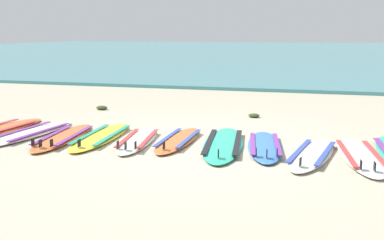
{
  "coord_description": "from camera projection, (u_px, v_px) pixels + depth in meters",
  "views": [
    {
      "loc": [
        1.84,
        -6.87,
        1.75
      ],
      "look_at": [
        -0.31,
        0.78,
        0.25
      ],
      "focal_mm": 44.15,
      "sensor_mm": 36.0,
      "label": 1
    }
  ],
  "objects": [
    {
      "name": "surfboard_7",
      "position": [
        265.0,
        146.0,
        7.15
      ],
      "size": [
        0.82,
        2.09,
        0.18
      ],
      "color": "#3875CC",
      "rests_on": "ground"
    },
    {
      "name": "surfboard_5",
      "position": [
        178.0,
        140.0,
        7.55
      ],
      "size": [
        0.52,
        1.94,
        0.18
      ],
      "color": "orange",
      "rests_on": "ground"
    },
    {
      "name": "ground_plane",
      "position": [
        197.0,
        146.0,
        7.31
      ],
      "size": [
        80.0,
        80.0,
        0.0
      ],
      "primitive_type": "plane",
      "color": "#B7AD93"
    },
    {
      "name": "sea",
      "position": [
        304.0,
        51.0,
        42.23
      ],
      "size": [
        80.0,
        60.0,
        0.1
      ],
      "primitive_type": "cube",
      "color": "teal",
      "rests_on": "ground"
    },
    {
      "name": "surfboard_9",
      "position": [
        361.0,
        156.0,
        6.59
      ],
      "size": [
        0.8,
        2.23,
        0.18
      ],
      "color": "white",
      "rests_on": "ground"
    },
    {
      "name": "seaweed_clump_mid_sand",
      "position": [
        254.0,
        115.0,
        9.71
      ],
      "size": [
        0.23,
        0.18,
        0.08
      ],
      "primitive_type": "ellipsoid",
      "color": "#384723",
      "rests_on": "ground"
    },
    {
      "name": "surfboard_2",
      "position": [
        64.0,
        137.0,
        7.75
      ],
      "size": [
        0.8,
        2.18,
        0.18
      ],
      "color": "orange",
      "rests_on": "ground"
    },
    {
      "name": "surfboard_8",
      "position": [
        312.0,
        154.0,
        6.67
      ],
      "size": [
        0.82,
        2.09,
        0.18
      ],
      "color": "silver",
      "rests_on": "ground"
    },
    {
      "name": "seaweed_clump_near_shoreline",
      "position": [
        102.0,
        108.0,
        10.67
      ],
      "size": [
        0.26,
        0.21,
        0.09
      ],
      "primitive_type": "ellipsoid",
      "color": "#384723",
      "rests_on": "ground"
    },
    {
      "name": "surfboard_4",
      "position": [
        138.0,
        140.0,
        7.52
      ],
      "size": [
        0.76,
        1.96,
        0.18
      ],
      "color": "silver",
      "rests_on": "ground"
    },
    {
      "name": "surfboard_1",
      "position": [
        31.0,
        133.0,
        8.06
      ],
      "size": [
        0.73,
        2.27,
        0.18
      ],
      "color": "white",
      "rests_on": "ground"
    },
    {
      "name": "surfboard_6",
      "position": [
        223.0,
        144.0,
        7.29
      ],
      "size": [
        0.92,
        2.46,
        0.18
      ],
      "color": "#2DB793",
      "rests_on": "ground"
    },
    {
      "name": "surfboard_3",
      "position": [
        101.0,
        136.0,
        7.8
      ],
      "size": [
        0.73,
        2.26,
        0.18
      ],
      "color": "yellow",
      "rests_on": "ground"
    }
  ]
}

